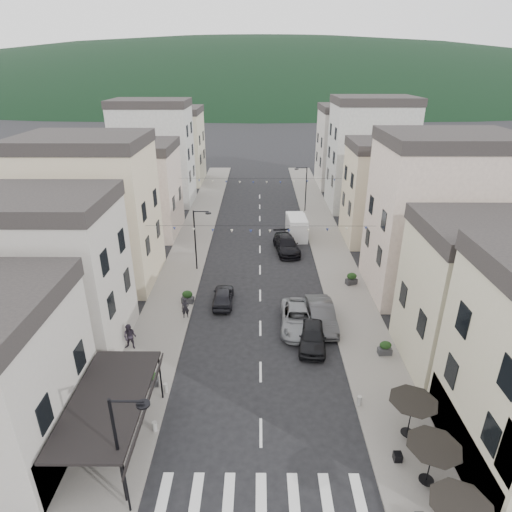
{
  "coord_description": "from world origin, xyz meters",
  "views": [
    {
      "loc": [
        -0.15,
        -11.11,
        18.17
      ],
      "look_at": [
        -0.36,
        21.49,
        3.5
      ],
      "focal_mm": 30.0,
      "sensor_mm": 36.0,
      "label": 1
    }
  ],
  "objects": [
    {
      "name": "pedestrian_a",
      "position": [
        -5.8,
        17.32,
        0.93
      ],
      "size": [
        0.67,
        0.52,
        1.63
      ],
      "primitive_type": "imported",
      "rotation": [
        0.0,
        0.0,
        0.25
      ],
      "color": "black",
      "rests_on": "sidewalk_left"
    },
    {
      "name": "parked_car_d",
      "position": [
        2.8,
        30.47,
        0.8
      ],
      "size": [
        2.98,
        5.79,
        1.61
      ],
      "primitive_type": "imported",
      "rotation": [
        0.0,
        0.0,
        0.14
      ],
      "color": "black",
      "rests_on": "ground"
    },
    {
      "name": "planter_lb",
      "position": [
        -6.0,
        19.58,
        0.65
      ],
      "size": [
        1.05,
        0.68,
        1.09
      ],
      "rotation": [
        0.0,
        0.0,
        -0.15
      ],
      "color": "#2D2D30",
      "rests_on": "sidewalk_left"
    },
    {
      "name": "parked_car_c",
      "position": [
        2.8,
        16.19,
        0.77
      ],
      "size": [
        2.74,
        5.6,
        1.53
      ],
      "primitive_type": "imported",
      "rotation": [
        0.0,
        0.0,
        -0.04
      ],
      "color": "gray",
      "rests_on": "ground"
    },
    {
      "name": "bunting_near",
      "position": [
        0.0,
        22.0,
        5.65
      ],
      "size": [
        19.0,
        0.28,
        0.62
      ],
      "color": "black",
      "rests_on": "ground"
    },
    {
      "name": "streetlamp_left_near",
      "position": [
        -5.82,
        2.0,
        3.7
      ],
      "size": [
        1.7,
        0.56,
        6.0
      ],
      "color": "black",
      "rests_on": "ground"
    },
    {
      "name": "bollards",
      "position": [
        0.0,
        5.5,
        0.42
      ],
      "size": [
        11.66,
        10.26,
        0.6
      ],
      "color": "gray",
      "rests_on": "ground"
    },
    {
      "name": "parked_car_e",
      "position": [
        -3.07,
        19.64,
        0.69
      ],
      "size": [
        1.64,
        4.07,
        1.39
      ],
      "primitive_type": "imported",
      "rotation": [
        0.0,
        0.0,
        3.14
      ],
      "color": "black",
      "rests_on": "ground"
    },
    {
      "name": "bunting_far",
      "position": [
        0.0,
        38.0,
        5.65
      ],
      "size": [
        19.0,
        0.28,
        0.62
      ],
      "color": "black",
      "rests_on": "ground"
    },
    {
      "name": "parked_car_b",
      "position": [
        4.6,
        16.5,
        0.86
      ],
      "size": [
        2.06,
        5.31,
        1.72
      ],
      "primitive_type": "imported",
      "rotation": [
        0.0,
        0.0,
        0.04
      ],
      "color": "#37373A",
      "rests_on": "ground"
    },
    {
      "name": "planter_la",
      "position": [
        -6.74,
        9.57,
        0.62
      ],
      "size": [
        0.98,
        0.62,
        1.03
      ],
      "rotation": [
        0.0,
        0.0,
        0.13
      ],
      "color": "#2D2D2F",
      "rests_on": "sidewalk_left"
    },
    {
      "name": "planter_rb",
      "position": [
        8.45,
        12.77,
        0.61
      ],
      "size": [
        0.95,
        0.57,
        1.02
      ],
      "rotation": [
        0.0,
        0.0,
        0.08
      ],
      "color": "#323335",
      "rests_on": "sidewalk_right"
    },
    {
      "name": "planter_ra",
      "position": [
        8.46,
        8.33,
        0.6
      ],
      "size": [
        0.97,
        0.65,
        1.0
      ],
      "rotation": [
        0.0,
        0.0,
        -0.19
      ],
      "color": "#2F3032",
      "rests_on": "sidewalk_right"
    },
    {
      "name": "streetlamp_left_far",
      "position": [
        -5.82,
        26.0,
        3.7
      ],
      "size": [
        1.7,
        0.56,
        6.0
      ],
      "color": "black",
      "rests_on": "ground"
    },
    {
      "name": "buildings_row_left",
      "position": [
        -14.5,
        37.75,
        6.12
      ],
      "size": [
        10.2,
        54.16,
        14.0
      ],
      "color": "#AFA9A0",
      "rests_on": "ground"
    },
    {
      "name": "delivery_van",
      "position": [
        4.2,
        34.89,
        1.21
      ],
      "size": [
        2.23,
        5.23,
        2.47
      ],
      "rotation": [
        0.0,
        0.0,
        0.04
      ],
      "color": "silver",
      "rests_on": "ground"
    },
    {
      "name": "planter_rc",
      "position": [
        8.18,
        22.94,
        0.66
      ],
      "size": [
        1.12,
        0.86,
        1.1
      ],
      "rotation": [
        0.0,
        0.0,
        0.37
      ],
      "color": "#29292B",
      "rests_on": "sidewalk_right"
    },
    {
      "name": "streetlamp_right_far",
      "position": [
        5.82,
        44.0,
        3.7
      ],
      "size": [
        1.7,
        0.56,
        6.0
      ],
      "color": "black",
      "rests_on": "ground"
    },
    {
      "name": "cafe_terrace",
      "position": [
        7.7,
        2.8,
        2.36
      ],
      "size": [
        2.5,
        8.1,
        2.53
      ],
      "color": "black",
      "rests_on": "ground"
    },
    {
      "name": "sidewalk_right",
      "position": [
        7.5,
        32.0,
        0.06
      ],
      "size": [
        4.0,
        76.0,
        0.12
      ],
      "primitive_type": "cube",
      "color": "slate",
      "rests_on": "ground"
    },
    {
      "name": "sidewalk_left",
      "position": [
        -7.5,
        32.0,
        0.06
      ],
      "size": [
        4.0,
        76.0,
        0.12
      ],
      "primitive_type": "cube",
      "color": "slate",
      "rests_on": "ground"
    },
    {
      "name": "boutique_awning",
      "position": [
        -7.25,
        5.0,
        3.11
      ],
      "size": [
        3.77,
        7.5,
        3.28
      ],
      "color": "black",
      "rests_on": "ground"
    },
    {
      "name": "parked_car_a",
      "position": [
        3.66,
        13.98,
        0.78
      ],
      "size": [
        2.41,
        4.8,
        1.57
      ],
      "primitive_type": "imported",
      "rotation": [
        0.0,
        0.0,
        -0.13
      ],
      "color": "black",
      "rests_on": "ground"
    },
    {
      "name": "pedestrian_b",
      "position": [
        -8.97,
        13.32,
        1.06
      ],
      "size": [
        0.98,
        0.8,
        1.89
      ],
      "primitive_type": "imported",
      "rotation": [
        0.0,
        0.0,
        -0.09
      ],
      "color": "#251F29",
      "rests_on": "sidewalk_left"
    },
    {
      "name": "buildings_row_right",
      "position": [
        14.5,
        36.59,
        6.32
      ],
      "size": [
        10.2,
        54.16,
        14.5
      ],
      "color": "#BEB697",
      "rests_on": "ground"
    },
    {
      "name": "hill_backdrop",
      "position": [
        0.0,
        300.0,
        0.0
      ],
      "size": [
        640.0,
        360.0,
        70.0
      ],
      "primitive_type": "ellipsoid",
      "color": "black",
      "rests_on": "ground"
    }
  ]
}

